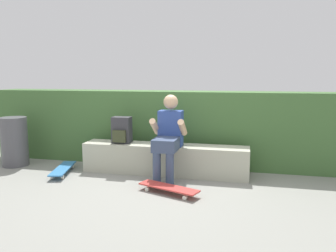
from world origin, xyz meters
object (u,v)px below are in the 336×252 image
at_px(backpack_on_bench, 122,130).
at_px(trash_bin, 15,142).
at_px(skateboard_beside_bench, 63,169).
at_px(person_skater, 169,134).
at_px(bench_main, 165,159).
at_px(skateboard_near_person, 169,188).

height_order(backpack_on_bench, trash_bin, backpack_on_bench).
bearing_deg(skateboard_beside_bench, person_skater, 5.11).
bearing_deg(trash_bin, skateboard_beside_bench, -14.10).
xyz_separation_m(bench_main, skateboard_beside_bench, (-1.49, -0.35, -0.15)).
bearing_deg(person_skater, bench_main, 117.58).
xyz_separation_m(skateboard_near_person, skateboard_beside_bench, (-1.74, 0.48, 0.00)).
bearing_deg(backpack_on_bench, trash_bin, -177.29).
height_order(bench_main, skateboard_beside_bench, bench_main).
distance_m(skateboard_near_person, skateboard_beside_bench, 1.81).
bearing_deg(trash_bin, backpack_on_bench, 2.71).
xyz_separation_m(bench_main, person_skater, (0.11, -0.20, 0.42)).
bearing_deg(skateboard_near_person, person_skater, 103.03).
distance_m(backpack_on_bench, trash_bin, 1.84).
bearing_deg(backpack_on_bench, bench_main, 0.80).
height_order(person_skater, skateboard_beside_bench, person_skater).
relative_size(skateboard_beside_bench, trash_bin, 1.03).
height_order(person_skater, backpack_on_bench, person_skater).
bearing_deg(bench_main, trash_bin, -177.80).
xyz_separation_m(skateboard_near_person, trash_bin, (-2.75, 0.73, 0.32)).
height_order(bench_main, person_skater, person_skater).
xyz_separation_m(person_skater, trash_bin, (-2.60, 0.11, -0.24)).
distance_m(bench_main, skateboard_near_person, 0.88).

